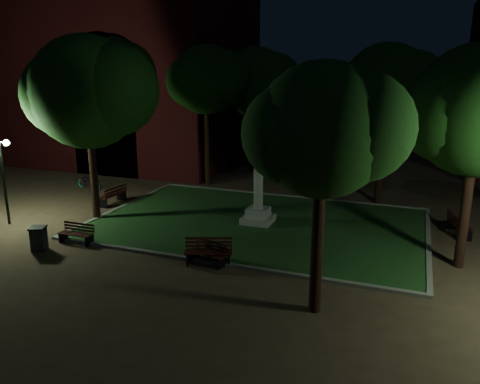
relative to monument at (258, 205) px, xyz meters
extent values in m
plane|color=#4A3726|center=(0.00, -2.00, -0.96)|extent=(80.00, 80.00, 0.00)
cube|color=#234A1E|center=(0.00, 0.00, -0.92)|extent=(15.00, 10.00, 0.08)
cube|color=slate|center=(0.00, -5.10, -0.90)|extent=(15.40, 0.20, 0.12)
cube|color=slate|center=(0.00, 5.10, -0.90)|extent=(15.40, 0.20, 0.12)
cube|color=slate|center=(-7.60, 0.00, -0.90)|extent=(0.20, 10.00, 0.12)
cube|color=slate|center=(7.60, 0.00, -0.90)|extent=(0.20, 10.00, 0.12)
cube|color=#A29E93|center=(0.00, 0.00, -0.73)|extent=(1.40, 1.40, 0.30)
cube|color=#A29E93|center=(0.00, 0.00, -0.38)|extent=(1.00, 1.00, 0.40)
cylinder|color=#A29E93|center=(0.00, 0.00, 0.82)|extent=(0.44, 0.44, 2.00)
sphere|color=#A29E93|center=(0.00, 0.00, 2.07)|extent=(0.50, 0.50, 0.50)
cube|color=#551214|center=(-16.00, 12.00, 6.54)|extent=(20.00, 12.00, 15.00)
cube|color=black|center=(-13.00, 7.50, 2.54)|extent=(5.00, 3.00, 7.00)
cylinder|color=black|center=(-13.00, 7.50, 6.04)|extent=(5.00, 3.00, 5.00)
plane|color=#FD461E|center=(-13.00, 8.70, 2.54)|extent=(6.30, 0.00, 6.30)
cylinder|color=black|center=(-7.66, -2.11, 1.32)|extent=(0.36, 0.36, 4.56)
sphere|color=#1A4513|center=(-7.66, -2.11, 5.17)|extent=(5.24, 5.24, 5.24)
sphere|color=#1A4513|center=(-6.35, -1.91, 5.27)|extent=(4.19, 4.19, 4.19)
sphere|color=#1A4513|center=(-8.71, -2.41, 5.07)|extent=(3.93, 3.93, 3.93)
cylinder|color=black|center=(-5.46, 6.26, 1.67)|extent=(0.36, 0.36, 5.26)
sphere|color=#1A4513|center=(-5.46, 6.26, 5.56)|extent=(4.19, 4.19, 4.19)
sphere|color=#1A4513|center=(-4.42, 6.46, 5.66)|extent=(3.35, 3.35, 3.35)
sphere|color=#1A4513|center=(-6.30, 5.96, 5.46)|extent=(3.14, 3.14, 3.14)
cylinder|color=black|center=(5.01, 5.80, 1.43)|extent=(0.36, 0.36, 4.76)
sphere|color=#1A4513|center=(5.01, 5.80, 5.22)|extent=(4.70, 4.70, 4.70)
sphere|color=#1A4513|center=(6.19, 6.00, 5.32)|extent=(3.76, 3.76, 3.76)
sphere|color=#1A4513|center=(4.07, 5.50, 5.12)|extent=(3.52, 3.52, 3.52)
cylinder|color=black|center=(8.62, -2.05, 1.25)|extent=(0.36, 0.36, 4.41)
sphere|color=#1A4513|center=(8.62, -2.05, 4.84)|extent=(4.62, 4.62, 4.62)
sphere|color=#1A4513|center=(7.70, -2.35, 4.74)|extent=(3.47, 3.47, 3.47)
cylinder|color=black|center=(4.26, -7.23, 1.24)|extent=(0.36, 0.36, 4.39)
sphere|color=#1A4513|center=(4.26, -7.23, 4.58)|extent=(3.84, 3.84, 3.84)
sphere|color=#1A4513|center=(5.22, -7.03, 4.68)|extent=(3.07, 3.07, 3.07)
sphere|color=#1A4513|center=(3.49, -7.53, 4.48)|extent=(2.88, 2.88, 2.88)
cylinder|color=black|center=(-11.97, 6.29, 1.60)|extent=(0.36, 0.36, 5.12)
sphere|color=#1A4513|center=(-11.97, 6.29, 5.69)|extent=(5.10, 5.10, 5.10)
sphere|color=#1A4513|center=(-10.69, 6.49, 5.79)|extent=(4.08, 4.08, 4.08)
sphere|color=#1A4513|center=(-12.98, 5.99, 5.59)|extent=(3.82, 3.82, 3.82)
cylinder|color=black|center=(-3.89, 10.70, 1.41)|extent=(0.36, 0.36, 4.72)
sphere|color=#1A4513|center=(-3.89, 10.70, 5.24)|extent=(4.91, 4.91, 4.91)
sphere|color=#1A4513|center=(-2.66, 10.90, 5.34)|extent=(3.93, 3.93, 3.93)
sphere|color=#1A4513|center=(-4.87, 10.40, 5.14)|extent=(3.68, 3.68, 3.68)
cylinder|color=black|center=(-11.08, -4.25, 1.01)|extent=(0.12, 0.12, 3.93)
sphere|color=#D8FFD8|center=(-10.63, -4.25, 2.98)|extent=(0.28, 0.28, 0.28)
cylinder|color=black|center=(-11.74, 7.02, 1.23)|extent=(0.12, 0.12, 4.38)
cylinder|color=black|center=(-11.74, 7.02, 3.43)|extent=(0.90, 0.08, 0.08)
sphere|color=#D8FFD8|center=(-12.19, 7.02, 3.43)|extent=(0.28, 0.28, 0.28)
sphere|color=#D8FFD8|center=(-11.29, 7.02, 3.43)|extent=(0.28, 0.28, 0.28)
cube|color=black|center=(-0.92, -4.97, -0.74)|extent=(0.19, 0.53, 0.43)
cube|color=black|center=(0.40, -5.31, -0.74)|extent=(0.19, 0.53, 0.43)
cube|color=black|center=(-0.31, -5.35, -0.52)|extent=(1.52, 0.47, 0.04)
cube|color=black|center=(-0.28, -5.22, -0.52)|extent=(1.52, 0.47, 0.04)
cube|color=black|center=(-0.25, -5.09, -0.52)|extent=(1.52, 0.47, 0.04)
cube|color=black|center=(-0.21, -4.96, -0.52)|extent=(1.52, 0.47, 0.04)
cube|color=black|center=(-0.20, -4.90, -0.42)|extent=(1.52, 0.44, 0.09)
cube|color=black|center=(-0.20, -4.90, -0.29)|extent=(1.52, 0.44, 0.09)
cube|color=black|center=(-0.20, -4.90, -0.15)|extent=(1.52, 0.44, 0.09)
cube|color=black|center=(-0.97, -5.44, -0.71)|extent=(0.28, 0.60, 0.49)
cube|color=black|center=(0.48, -4.88, -0.71)|extent=(0.28, 0.60, 0.49)
cube|color=black|center=(-0.15, -5.39, -0.46)|extent=(1.70, 0.74, 0.04)
cube|color=black|center=(-0.21, -5.24, -0.46)|extent=(1.70, 0.74, 0.04)
cube|color=black|center=(-0.27, -5.10, -0.46)|extent=(1.70, 0.74, 0.04)
cube|color=black|center=(-0.32, -4.95, -0.46)|extent=(1.70, 0.74, 0.04)
cube|color=black|center=(-0.35, -4.89, -0.34)|extent=(1.68, 0.70, 0.11)
cube|color=black|center=(-0.35, -4.89, -0.19)|extent=(1.68, 0.70, 0.11)
cube|color=black|center=(-0.35, -4.89, -0.03)|extent=(1.68, 0.70, 0.11)
cube|color=black|center=(-7.05, -5.19, -0.75)|extent=(0.07, 0.53, 0.42)
cube|color=black|center=(-5.71, -5.17, -0.75)|extent=(0.07, 0.53, 0.42)
cube|color=black|center=(-6.38, -5.39, -0.53)|extent=(1.53, 0.11, 0.04)
cube|color=black|center=(-6.38, -5.26, -0.53)|extent=(1.53, 0.11, 0.04)
cube|color=black|center=(-6.38, -5.13, -0.53)|extent=(1.53, 0.11, 0.04)
cube|color=black|center=(-6.38, -4.99, -0.53)|extent=(1.53, 0.11, 0.04)
cube|color=black|center=(-6.38, -4.93, -0.43)|extent=(1.53, 0.08, 0.09)
cube|color=black|center=(-6.38, -4.93, -0.30)|extent=(1.53, 0.08, 0.09)
cube|color=black|center=(-6.38, -4.93, -0.16)|extent=(1.53, 0.08, 0.09)
cube|color=black|center=(-8.48, 1.16, -0.70)|extent=(0.63, 0.11, 0.50)
cube|color=black|center=(-8.59, -0.45, -0.70)|extent=(0.63, 0.11, 0.50)
cube|color=black|center=(-8.79, 0.37, -0.44)|extent=(0.23, 1.84, 0.05)
cube|color=black|center=(-8.63, 0.36, -0.44)|extent=(0.23, 1.84, 0.05)
cube|color=black|center=(-8.47, 0.35, -0.44)|extent=(0.23, 1.84, 0.05)
cube|color=black|center=(-8.31, 0.34, -0.44)|extent=(0.23, 1.84, 0.05)
cube|color=black|center=(-8.24, 0.33, -0.33)|extent=(0.19, 1.83, 0.11)
cube|color=black|center=(-8.24, 0.33, -0.17)|extent=(0.19, 1.83, 0.11)
cube|color=black|center=(-8.24, 0.33, -0.01)|extent=(0.19, 1.83, 0.11)
cube|color=black|center=(9.03, 0.93, -0.71)|extent=(0.61, 0.20, 0.49)
cube|color=black|center=(8.69, 2.45, -0.71)|extent=(0.61, 0.20, 0.49)
cube|color=black|center=(9.10, 1.74, -0.46)|extent=(0.49, 1.76, 0.04)
cube|color=black|center=(8.95, 1.71, -0.46)|extent=(0.49, 1.76, 0.04)
cube|color=black|center=(8.80, 1.67, -0.46)|extent=(0.49, 1.76, 0.04)
cube|color=black|center=(8.64, 1.64, -0.46)|extent=(0.49, 1.76, 0.04)
cube|color=black|center=(8.58, 1.62, -0.35)|extent=(0.46, 1.75, 0.11)
cube|color=black|center=(8.58, 1.62, -0.19)|extent=(0.46, 1.75, 0.11)
cube|color=black|center=(8.58, 1.62, -0.03)|extent=(0.46, 1.75, 0.11)
cube|color=black|center=(2.08, 7.77, -0.77)|extent=(0.24, 0.45, 0.38)
cube|color=black|center=(0.98, 7.27, -0.77)|extent=(0.24, 0.45, 0.38)
cube|color=black|center=(1.45, 7.70, -0.57)|extent=(1.28, 0.64, 0.03)
cube|color=black|center=(1.50, 7.59, -0.57)|extent=(1.28, 0.64, 0.03)
cube|color=black|center=(1.55, 7.48, -0.57)|extent=(1.28, 0.64, 0.03)
cube|color=black|center=(1.60, 7.37, -0.57)|extent=(1.28, 0.64, 0.03)
cube|color=black|center=(1.62, 7.32, -0.48)|extent=(1.27, 0.62, 0.08)
cube|color=black|center=(1.62, 7.32, -0.36)|extent=(1.27, 0.62, 0.08)
cube|color=black|center=(1.62, 7.32, -0.24)|extent=(1.27, 0.62, 0.08)
cube|color=black|center=(-7.26, -6.35, -0.49)|extent=(0.67, 0.67, 0.94)
cube|color=black|center=(-7.26, -6.35, 0.02)|extent=(0.75, 0.75, 0.06)
imported|color=black|center=(-11.86, 2.68, -0.47)|extent=(1.90, 0.80, 0.97)
camera|label=1|loc=(6.72, -20.14, 6.25)|focal=35.00mm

